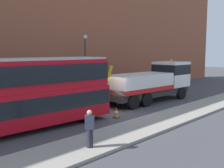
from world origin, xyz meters
name	(u,v)px	position (x,y,z in m)	size (l,w,h in m)	color
ground_plane	(108,113)	(0.00, 0.00, 0.00)	(120.00, 120.00, 0.00)	#424247
near_kerb	(157,122)	(0.00, -4.20, 0.07)	(60.00, 2.80, 0.15)	gray
building_facade	(49,9)	(0.00, 7.08, 8.07)	(60.00, 1.50, 16.00)	#935138
recovery_tow_truck	(153,81)	(6.03, 0.31, 1.76)	(10.21, 3.19, 3.67)	#2D2D2D
double_decker_bus	(21,92)	(-6.54, 0.34, 2.23)	(11.15, 3.22, 4.06)	#B70C19
pedestrian_onlooker	(90,129)	(-5.97, -4.64, 0.99)	(0.46, 0.47, 1.71)	#232333
traffic_cone_near_bus	(116,113)	(-0.67, -1.43, 0.34)	(0.36, 0.36, 0.72)	orange
street_lamp	(85,62)	(2.18, 4.89, 3.47)	(0.36, 0.36, 5.83)	#38383D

